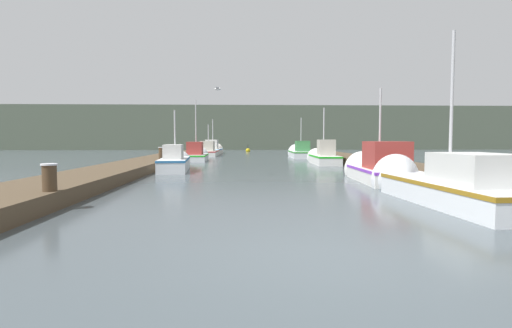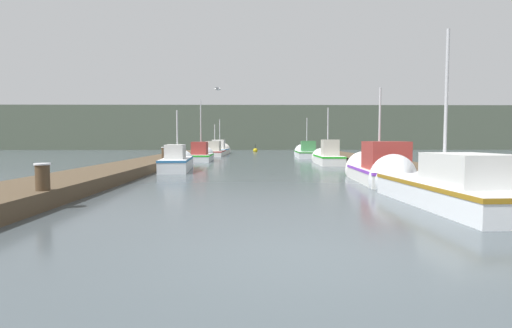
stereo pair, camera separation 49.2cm
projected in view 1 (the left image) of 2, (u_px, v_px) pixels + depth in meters
ground_plane at (331, 259)px, 5.45m from camera, size 200.00×200.00×0.00m
dock_left at (138, 165)px, 21.11m from camera, size 2.45×40.00×0.43m
dock_right at (384, 165)px, 21.67m from camera, size 2.45×40.00×0.43m
distant_shore_ridge at (247, 129)px, 65.67m from camera, size 120.00×16.00×6.50m
fishing_boat_0 at (444, 185)px, 10.40m from camera, size 2.03×6.15×4.87m
fishing_boat_1 at (378, 168)px, 15.50m from camera, size 1.92×5.00×4.10m
fishing_boat_2 at (175, 161)px, 20.91m from camera, size 1.75×5.92×3.42m
fishing_boat_3 at (323, 157)px, 26.08m from camera, size 1.53×5.28×3.99m
fishing_boat_4 at (197, 155)px, 29.79m from camera, size 1.67×5.24×4.93m
fishing_boat_5 at (300, 153)px, 35.11m from camera, size 1.97×6.13×3.99m
fishing_boat_6 at (209, 151)px, 38.63m from camera, size 1.88×6.27×3.57m
fishing_boat_7 at (213, 150)px, 43.62m from camera, size 1.99×6.57×4.28m
mooring_piling_0 at (50, 187)px, 9.13m from camera, size 0.36×0.36×1.07m
mooring_piling_1 at (161, 158)px, 21.55m from camera, size 0.28×0.28×1.19m
channel_buoy at (248, 150)px, 49.55m from camera, size 0.56×0.56×1.06m
seagull_lead at (218, 89)px, 16.87m from camera, size 0.29×0.55×0.12m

